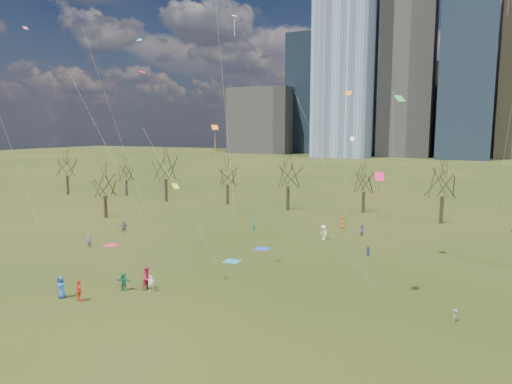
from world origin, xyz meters
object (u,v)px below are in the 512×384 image
at_px(person_0, 61,287).
at_px(blanket_teal, 232,261).
at_px(person_1, 151,284).
at_px(person_2, 147,278).
at_px(person_4, 79,291).
at_px(blanket_navy, 262,249).
at_px(blanket_crimson, 111,245).

bearing_deg(person_0, blanket_teal, 68.02).
height_order(person_1, person_2, person_2).
distance_m(blanket_teal, person_4, 15.91).
bearing_deg(blanket_teal, person_1, -100.90).
relative_size(person_1, person_2, 0.72).
height_order(blanket_navy, blanket_crimson, same).
bearing_deg(blanket_crimson, person_1, -37.07).
height_order(blanket_crimson, person_2, person_2).
bearing_deg(person_2, person_1, -104.83).
relative_size(blanket_teal, blanket_crimson, 1.00).
distance_m(blanket_navy, blanket_crimson, 17.81).
xyz_separation_m(blanket_navy, person_0, (-8.58, -20.66, 0.90)).
relative_size(blanket_navy, person_0, 0.88).
bearing_deg(blanket_navy, blanket_teal, -98.13).
bearing_deg(blanket_navy, blanket_crimson, -160.43).
distance_m(blanket_teal, blanket_navy, 5.89).
relative_size(blanket_teal, person_2, 0.81).
xyz_separation_m(blanket_teal, person_4, (-5.87, -14.77, 0.84)).
height_order(blanket_crimson, person_0, person_0).
bearing_deg(person_4, blanket_teal, -85.26).
bearing_deg(blanket_teal, blanket_navy, 81.87).
relative_size(blanket_crimson, person_4, 0.94).
relative_size(blanket_navy, person_1, 1.13).
bearing_deg(person_1, person_2, 114.51).
bearing_deg(blanket_crimson, person_2, -37.51).
distance_m(person_1, person_2, 0.73).
xyz_separation_m(person_0, person_4, (1.88, 0.07, -0.06)).
relative_size(blanket_teal, person_4, 0.94).
height_order(blanket_teal, blanket_navy, same).
distance_m(blanket_navy, person_0, 22.39).
bearing_deg(person_2, blanket_navy, -0.83).
relative_size(blanket_crimson, person_2, 0.81).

